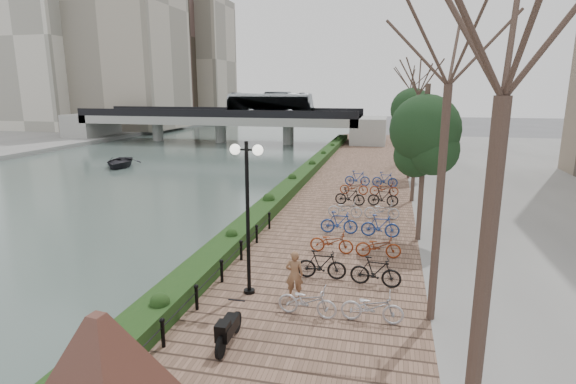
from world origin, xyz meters
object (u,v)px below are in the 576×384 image
(motorcycle, at_px, (229,327))
(boat, at_px, (119,162))
(pedestrian, at_px, (294,274))
(lamppost, at_px, (247,186))

(motorcycle, bearing_deg, boat, 126.78)
(pedestrian, xyz_separation_m, boat, (-20.86, 22.65, -0.78))
(lamppost, relative_size, pedestrian, 3.18)
(lamppost, xyz_separation_m, motorcycle, (0.41, -2.93, -3.00))
(pedestrian, bearing_deg, boat, -56.33)
(motorcycle, bearing_deg, pedestrian, 69.37)
(lamppost, height_order, motorcycle, lamppost)
(boat, bearing_deg, pedestrian, -65.22)
(pedestrian, bearing_deg, motorcycle, 61.38)
(lamppost, height_order, pedestrian, lamppost)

